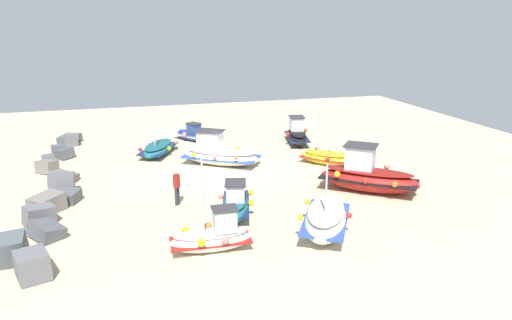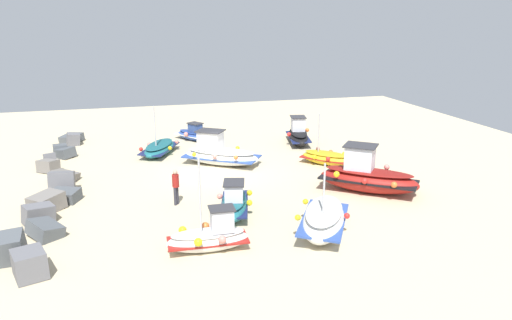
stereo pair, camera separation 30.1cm
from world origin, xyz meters
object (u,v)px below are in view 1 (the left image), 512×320
object	(u,v)px
fishing_boat_8	(326,219)
person_walking	(177,185)
fishing_boat_7	(192,134)
fishing_boat_0	(368,176)
fishing_boat_2	(236,202)
fishing_boat_3	(213,237)
fishing_boat_4	(158,149)
fishing_boat_6	(325,157)
fishing_boat_5	(297,134)
fishing_boat_1	(219,154)

from	to	relation	value
fishing_boat_8	person_walking	world-z (taller)	fishing_boat_8
fishing_boat_7	fishing_boat_0	bearing A→B (deg)	-7.14
fishing_boat_2	fishing_boat_7	size ratio (longest dim) A/B	1.17
fishing_boat_3	fishing_boat_4	world-z (taller)	fishing_boat_3
fishing_boat_7	fishing_boat_8	xyz separation A→B (m)	(-17.01, -2.87, 0.15)
fishing_boat_6	person_walking	xyz separation A→B (m)	(-4.26, 9.32, 0.58)
fishing_boat_4	fishing_boat_5	size ratio (longest dim) A/B	1.01
fishing_boat_1	fishing_boat_4	xyz separation A→B (m)	(3.19, 3.31, -0.25)
fishing_boat_0	fishing_boat_5	distance (m)	10.18
fishing_boat_5	fishing_boat_8	bearing A→B (deg)	175.60
fishing_boat_3	fishing_boat_6	distance (m)	12.63
fishing_boat_6	fishing_boat_7	bearing A→B (deg)	176.92
fishing_boat_2	fishing_boat_5	distance (m)	13.34
fishing_boat_4	fishing_boat_8	world-z (taller)	fishing_boat_4
fishing_boat_0	fishing_boat_7	distance (m)	14.73
fishing_boat_6	fishing_boat_0	bearing A→B (deg)	-41.34
fishing_boat_1	fishing_boat_7	world-z (taller)	fishing_boat_1
fishing_boat_2	fishing_boat_4	size ratio (longest dim) A/B	0.90
fishing_boat_0	fishing_boat_1	size ratio (longest dim) A/B	1.05
fishing_boat_0	fishing_boat_8	distance (m)	5.68
fishing_boat_0	fishing_boat_8	size ratio (longest dim) A/B	1.18
fishing_boat_0	fishing_boat_6	world-z (taller)	fishing_boat_6
fishing_boat_7	fishing_boat_4	bearing A→B (deg)	-74.63
fishing_boat_0	person_walking	size ratio (longest dim) A/B	3.03
fishing_boat_3	fishing_boat_6	bearing A→B (deg)	48.61
fishing_boat_2	fishing_boat_4	distance (m)	11.20
fishing_boat_1	fishing_boat_2	bearing A→B (deg)	117.58
fishing_boat_2	fishing_boat_6	bearing A→B (deg)	145.48
fishing_boat_8	person_walking	size ratio (longest dim) A/B	2.56
fishing_boat_8	fishing_boat_4	bearing A→B (deg)	51.61
fishing_boat_3	fishing_boat_4	xyz separation A→B (m)	(14.14, 0.81, -0.16)
fishing_boat_5	fishing_boat_7	size ratio (longest dim) A/B	1.29
fishing_boat_2	fishing_boat_4	xyz separation A→B (m)	(10.93, 2.47, -0.16)
fishing_boat_1	fishing_boat_6	distance (m)	6.33
fishing_boat_2	fishing_boat_5	world-z (taller)	fishing_boat_5
fishing_boat_2	person_walking	distance (m)	3.00
fishing_boat_2	fishing_boat_6	xyz separation A→B (m)	(6.04, -6.95, -0.15)
fishing_boat_0	fishing_boat_5	size ratio (longest dim) A/B	1.27
fishing_boat_5	fishing_boat_8	world-z (taller)	fishing_boat_8
fishing_boat_0	fishing_boat_1	world-z (taller)	fishing_boat_0
fishing_boat_8	fishing_boat_6	bearing A→B (deg)	6.23
fishing_boat_4	fishing_boat_7	distance (m)	4.17
fishing_boat_6	fishing_boat_7	distance (m)	10.54
fishing_boat_0	fishing_boat_1	distance (m)	9.09
fishing_boat_2	fishing_boat_8	world-z (taller)	fishing_boat_8
fishing_boat_3	fishing_boat_4	bearing A→B (deg)	94.81
fishing_boat_5	fishing_boat_8	xyz separation A→B (m)	(-14.18, 4.02, -0.04)
fishing_boat_1	person_walking	bearing A→B (deg)	95.40
fishing_boat_3	fishing_boat_6	xyz separation A→B (m)	(9.25, -8.60, -0.14)
fishing_boat_4	fishing_boat_8	xyz separation A→B (m)	(-13.80, -5.53, 0.19)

